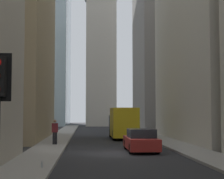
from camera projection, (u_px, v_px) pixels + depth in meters
ground_plane at (120, 153)px, 21.78m from camera, size 135.00×135.00×0.00m
sidewalk_right at (44, 152)px, 21.47m from camera, size 90.00×2.20×0.14m
sidewalk_left at (194, 151)px, 22.10m from camera, size 90.00×2.20×0.14m
building_left_far at (171, 23)px, 54.95m from camera, size 12.55×10.00×31.72m
church_spire at (101, 25)px, 67.10m from camera, size 5.92×5.92×35.53m
delivery_truck at (123, 123)px, 34.01m from camera, size 6.46×2.25×2.84m
sedan_red at (141, 141)px, 22.70m from camera, size 4.30×1.78×1.42m
pedestrian at (55, 131)px, 26.30m from camera, size 0.26×0.44×1.77m
discarded_bottle at (42, 165)px, 15.12m from camera, size 0.07×0.07×0.27m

